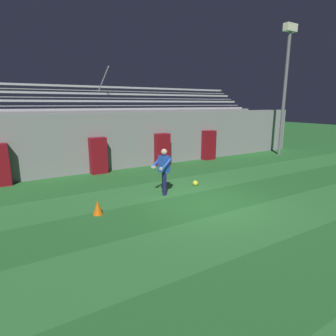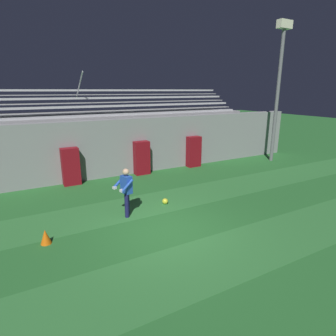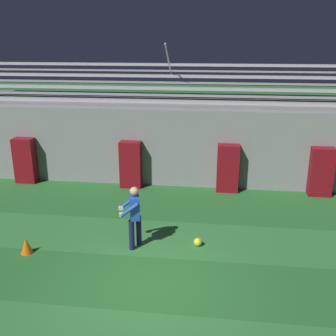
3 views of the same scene
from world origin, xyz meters
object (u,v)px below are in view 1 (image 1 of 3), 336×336
(goalkeeper, at_px, (164,169))
(soccer_ball, at_px, (195,183))
(padding_pillar_far_right, at_px, (209,145))
(padding_pillar_gate_right, at_px, (162,150))
(traffic_cone, at_px, (98,208))
(padding_pillar_gate_left, at_px, (98,156))
(floodlight_pole, at_px, (286,74))

(goalkeeper, xyz_separation_m, soccer_ball, (1.62, 0.26, -0.84))
(padding_pillar_far_right, relative_size, goalkeeper, 1.02)
(padding_pillar_gate_right, relative_size, traffic_cone, 4.04)
(padding_pillar_gate_left, relative_size, goalkeeper, 1.02)
(floodlight_pole, xyz_separation_m, soccer_ball, (-8.93, -2.92, -4.85))
(floodlight_pole, bearing_deg, traffic_cone, -163.85)
(goalkeeper, bearing_deg, padding_pillar_gate_left, 103.43)
(soccer_ball, height_order, traffic_cone, traffic_cone)
(padding_pillar_gate_left, distance_m, floodlight_pole, 12.34)
(padding_pillar_gate_right, relative_size, soccer_ball, 7.71)
(padding_pillar_gate_right, distance_m, goalkeeper, 4.95)
(padding_pillar_far_right, relative_size, soccer_ball, 7.71)
(padding_pillar_far_right, height_order, goalkeeper, padding_pillar_far_right)
(padding_pillar_far_right, height_order, soccer_ball, padding_pillar_far_right)
(padding_pillar_gate_right, height_order, soccer_ball, padding_pillar_gate_right)
(padding_pillar_gate_right, distance_m, traffic_cone, 7.13)
(goalkeeper, height_order, traffic_cone, goalkeeper)
(padding_pillar_gate_left, distance_m, padding_pillar_gate_right, 3.47)
(soccer_ball, xyz_separation_m, traffic_cone, (-4.27, -0.90, 0.10))
(floodlight_pole, relative_size, soccer_ball, 35.56)
(floodlight_pole, xyz_separation_m, traffic_cone, (-13.20, -3.82, -4.75))
(goalkeeper, xyz_separation_m, traffic_cone, (-2.65, -0.64, -0.74))
(padding_pillar_gate_right, height_order, traffic_cone, padding_pillar_gate_right)
(floodlight_pole, bearing_deg, soccer_ball, -161.88)
(padding_pillar_gate_left, relative_size, padding_pillar_far_right, 1.00)
(floodlight_pole, xyz_separation_m, goalkeeper, (-10.55, -3.18, -4.01))
(padding_pillar_gate_left, bearing_deg, goalkeeper, -76.57)
(goalkeeper, relative_size, soccer_ball, 7.59)
(padding_pillar_far_right, distance_m, traffic_cone, 9.64)
(padding_pillar_far_right, distance_m, soccer_ball, 5.72)
(goalkeeper, bearing_deg, soccer_ball, 9.11)
(padding_pillar_gate_right, xyz_separation_m, traffic_cone, (-5.09, -4.95, -0.64))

